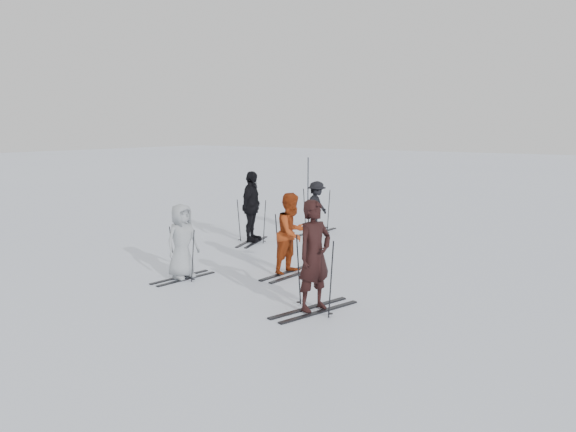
{
  "coord_description": "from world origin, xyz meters",
  "views": [
    {
      "loc": [
        7.75,
        -10.07,
        3.16
      ],
      "look_at": [
        0.0,
        1.0,
        1.0
      ],
      "focal_mm": 35.0,
      "sensor_mm": 36.0,
      "label": 1
    }
  ],
  "objects_px": {
    "skier_uphill_left": "(251,208)",
    "skier_uphill_far": "(316,208)",
    "skier_grey": "(182,242)",
    "piste_marker": "(308,181)",
    "skier_near_dark": "(314,257)",
    "skier_red": "(292,234)"
  },
  "relations": [
    {
      "from": "skier_near_dark",
      "to": "piste_marker",
      "type": "height_order",
      "value": "piste_marker"
    },
    {
      "from": "skier_near_dark",
      "to": "skier_uphill_far",
      "type": "relative_size",
      "value": 1.25
    },
    {
      "from": "skier_near_dark",
      "to": "skier_red",
      "type": "bearing_deg",
      "value": 58.36
    },
    {
      "from": "skier_red",
      "to": "skier_uphill_far",
      "type": "relative_size",
      "value": 1.14
    },
    {
      "from": "skier_grey",
      "to": "piste_marker",
      "type": "height_order",
      "value": "piste_marker"
    },
    {
      "from": "skier_red",
      "to": "piste_marker",
      "type": "xyz_separation_m",
      "value": [
        -5.6,
        9.27,
        0.1
      ]
    },
    {
      "from": "skier_grey",
      "to": "skier_uphill_left",
      "type": "bearing_deg",
      "value": 23.5
    },
    {
      "from": "skier_grey",
      "to": "skier_uphill_left",
      "type": "relative_size",
      "value": 0.8
    },
    {
      "from": "skier_near_dark",
      "to": "skier_uphill_far",
      "type": "bearing_deg",
      "value": 46.65
    },
    {
      "from": "skier_uphill_left",
      "to": "skier_uphill_far",
      "type": "xyz_separation_m",
      "value": [
        0.7,
        2.24,
        -0.21
      ]
    },
    {
      "from": "skier_red",
      "to": "skier_uphill_far",
      "type": "xyz_separation_m",
      "value": [
        -2.12,
        4.38,
        -0.11
      ]
    },
    {
      "from": "skier_uphill_left",
      "to": "skier_grey",
      "type": "bearing_deg",
      "value": 179.15
    },
    {
      "from": "skier_red",
      "to": "skier_uphill_left",
      "type": "xyz_separation_m",
      "value": [
        -2.82,
        2.14,
        0.1
      ]
    },
    {
      "from": "skier_near_dark",
      "to": "skier_red",
      "type": "xyz_separation_m",
      "value": [
        -1.71,
        1.8,
        -0.08
      ]
    },
    {
      "from": "skier_red",
      "to": "skier_uphill_far",
      "type": "height_order",
      "value": "skier_red"
    },
    {
      "from": "skier_grey",
      "to": "piste_marker",
      "type": "relative_size",
      "value": 0.81
    },
    {
      "from": "skier_near_dark",
      "to": "skier_red",
      "type": "distance_m",
      "value": 2.49
    },
    {
      "from": "skier_grey",
      "to": "skier_uphill_left",
      "type": "distance_m",
      "value": 3.94
    },
    {
      "from": "skier_red",
      "to": "skier_uphill_left",
      "type": "relative_size",
      "value": 0.9
    },
    {
      "from": "skier_uphill_left",
      "to": "piste_marker",
      "type": "distance_m",
      "value": 7.65
    },
    {
      "from": "skier_near_dark",
      "to": "skier_uphill_left",
      "type": "height_order",
      "value": "skier_uphill_left"
    },
    {
      "from": "piste_marker",
      "to": "skier_near_dark",
      "type": "bearing_deg",
      "value": -56.55
    }
  ]
}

